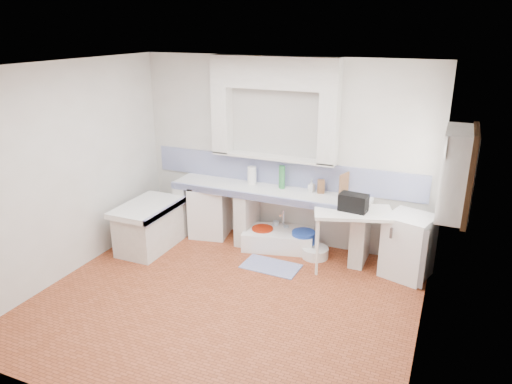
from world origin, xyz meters
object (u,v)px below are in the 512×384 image
at_px(sink, 278,240).
at_px(stove, 210,211).
at_px(side_table, 351,240).
at_px(fridge, 408,246).

bearing_deg(sink, stove, 165.51).
bearing_deg(side_table, stove, 156.40).
xyz_separation_m(side_table, fridge, (0.74, 0.11, 0.00)).
relative_size(stove, sink, 0.77).
relative_size(stove, fridge, 0.94).
height_order(stove, fridge, fridge).
distance_m(side_table, fridge, 0.74).
xyz_separation_m(sink, side_table, (1.15, -0.23, 0.30)).
bearing_deg(fridge, stove, -165.44).
height_order(stove, side_table, stove).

